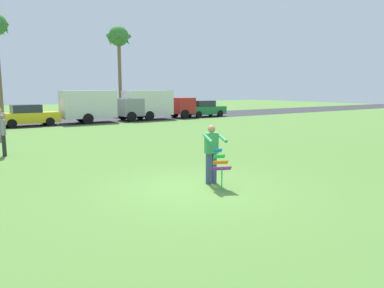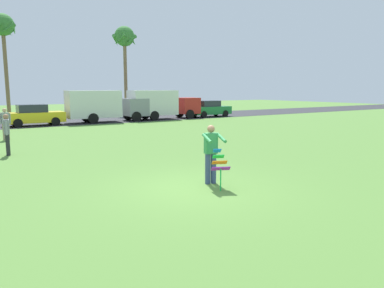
# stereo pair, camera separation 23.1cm
# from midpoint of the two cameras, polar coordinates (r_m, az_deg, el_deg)

# --- Properties ---
(ground_plane) EXTENTS (120.00, 120.00, 0.00)m
(ground_plane) POSITION_cam_midpoint_polar(r_m,az_deg,el_deg) (10.31, -0.21, -6.90)
(ground_plane) COLOR #568438
(road_strip) EXTENTS (120.00, 8.00, 0.01)m
(road_strip) POSITION_cam_midpoint_polar(r_m,az_deg,el_deg) (32.28, -24.37, 2.99)
(road_strip) COLOR #2D2D33
(road_strip) RESTS_ON ground
(person_kite_flyer) EXTENTS (0.65, 0.74, 1.73)m
(person_kite_flyer) POSITION_cam_midpoint_polar(r_m,az_deg,el_deg) (10.59, 2.47, -1.22)
(person_kite_flyer) COLOR #384772
(person_kite_flyer) RESTS_ON ground
(kite_held) EXTENTS (0.60, 0.73, 1.09)m
(kite_held) POSITION_cam_midpoint_polar(r_m,az_deg,el_deg) (10.04, 3.84, -3.07)
(kite_held) COLOR blue
(kite_held) RESTS_ON ground
(parked_car_yellow) EXTENTS (4.23, 1.89, 1.60)m
(parked_car_yellow) POSITION_cam_midpoint_polar(r_m,az_deg,el_deg) (29.79, -24.50, 4.05)
(parked_car_yellow) COLOR yellow
(parked_car_yellow) RESTS_ON ground
(parked_truck_grey_van) EXTENTS (6.74, 2.22, 2.62)m
(parked_truck_grey_van) POSITION_cam_midpoint_polar(r_m,az_deg,el_deg) (31.14, -14.70, 5.89)
(parked_truck_grey_van) COLOR gray
(parked_truck_grey_van) RESTS_ON ground
(parked_truck_red_cab) EXTENTS (6.70, 2.13, 2.62)m
(parked_truck_red_cab) POSITION_cam_midpoint_polar(r_m,az_deg,el_deg) (33.37, -5.87, 6.29)
(parked_truck_red_cab) COLOR #B2231E
(parked_truck_red_cab) RESTS_ON ground
(parked_car_green) EXTENTS (4.23, 1.88, 1.60)m
(parked_car_green) POSITION_cam_midpoint_polar(r_m,az_deg,el_deg) (36.35, 1.79, 5.52)
(parked_car_green) COLOR #1E7238
(parked_car_green) RESTS_ON ground
(palm_tree_centre_far) EXTENTS (2.58, 2.71, 9.34)m
(palm_tree_centre_far) POSITION_cam_midpoint_polar(r_m,az_deg,el_deg) (40.85, -11.58, 15.65)
(palm_tree_centre_far) COLOR brown
(palm_tree_centre_far) RESTS_ON ground
(person_walker_near) EXTENTS (0.57, 0.25, 1.73)m
(person_walker_near) POSITION_cam_midpoint_polar(r_m,az_deg,el_deg) (22.11, -28.13, 2.88)
(person_walker_near) COLOR gray
(person_walker_near) RESTS_ON ground
(person_walker_far) EXTENTS (0.27, 0.57, 1.73)m
(person_walker_far) POSITION_cam_midpoint_polar(r_m,az_deg,el_deg) (16.96, -27.85, 1.45)
(person_walker_far) COLOR #26262B
(person_walker_far) RESTS_ON ground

